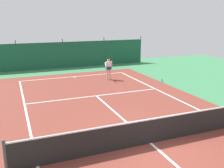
{
  "coord_description": "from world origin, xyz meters",
  "views": [
    {
      "loc": [
        -4.58,
        -7.49,
        4.58
      ],
      "look_at": [
        0.66,
        5.5,
        0.9
      ],
      "focal_mm": 40.74,
      "sensor_mm": 36.0,
      "label": 1
    }
  ],
  "objects_px": {
    "tennis_net": "(151,131)",
    "water_bottle": "(162,80)",
    "tennis_player": "(109,67)",
    "tennis_ball_near_player": "(122,73)"
  },
  "relations": [
    {
      "from": "tennis_net",
      "to": "water_bottle",
      "type": "xyz_separation_m",
      "value": [
        5.55,
        7.83,
        -0.39
      ]
    },
    {
      "from": "water_bottle",
      "to": "tennis_net",
      "type": "bearing_deg",
      "value": -125.31
    },
    {
      "from": "tennis_net",
      "to": "tennis_player",
      "type": "relative_size",
      "value": 6.17
    },
    {
      "from": "tennis_ball_near_player",
      "to": "water_bottle",
      "type": "distance_m",
      "value": 3.99
    },
    {
      "from": "tennis_net",
      "to": "water_bottle",
      "type": "relative_size",
      "value": 42.17
    },
    {
      "from": "tennis_net",
      "to": "tennis_ball_near_player",
      "type": "relative_size",
      "value": 153.33
    },
    {
      "from": "tennis_net",
      "to": "tennis_player",
      "type": "distance_m",
      "value": 10.24
    },
    {
      "from": "tennis_player",
      "to": "tennis_ball_near_player",
      "type": "height_order",
      "value": "tennis_player"
    },
    {
      "from": "tennis_player",
      "to": "tennis_ball_near_player",
      "type": "distance_m",
      "value": 2.56
    },
    {
      "from": "tennis_net",
      "to": "water_bottle",
      "type": "bearing_deg",
      "value": 54.69
    }
  ]
}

